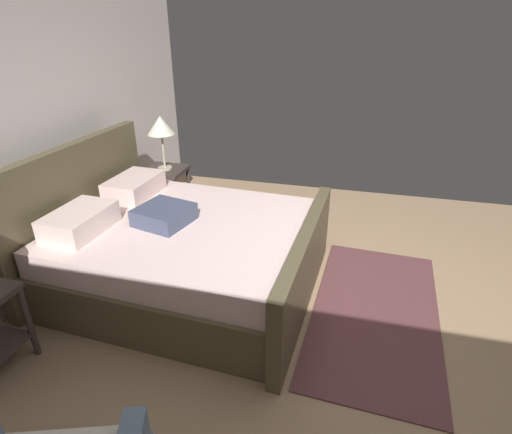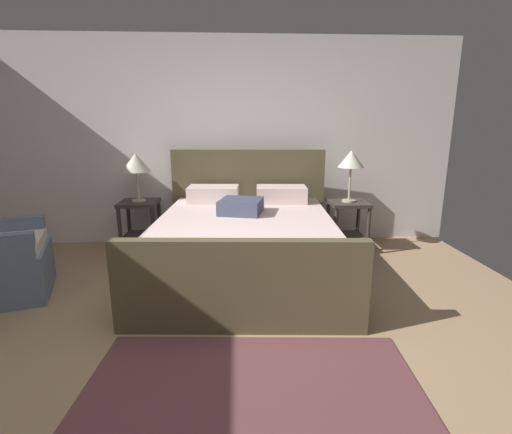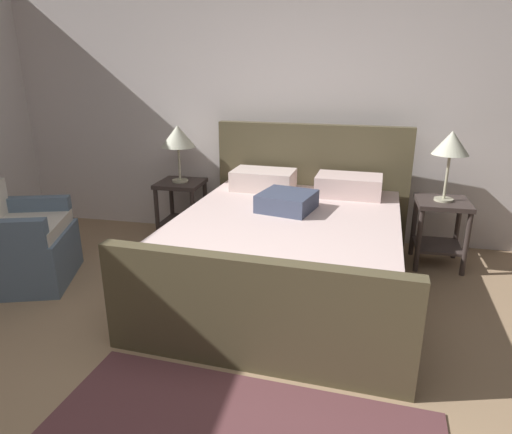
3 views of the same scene
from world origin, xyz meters
TOP-DOWN VIEW (x-y plane):
  - ground_plane at (0.00, 0.00)m, footprint 5.73×5.59m
  - wall_back at (0.00, 2.85)m, footprint 5.85×0.12m
  - bed at (0.27, 1.62)m, footprint 1.96×2.27m
  - nightstand_right at (1.51, 2.32)m, footprint 0.44×0.44m
  - table_lamp_right at (1.51, 2.32)m, footprint 0.30×0.30m
  - nightstand_left at (-0.97, 2.47)m, footprint 0.44×0.44m
  - table_lamp_left at (-0.97, 2.47)m, footprint 0.34×0.34m
  - armchair at (-1.91, 1.21)m, footprint 0.92×0.92m

SIDE VIEW (x-z plane):
  - ground_plane at x=0.00m, z-range -0.02..0.00m
  - armchair at x=-1.91m, z-range -0.10..0.80m
  - bed at x=0.27m, z-range -0.25..0.94m
  - nightstand_right at x=1.51m, z-range 0.10..0.70m
  - nightstand_left at x=-0.97m, z-range 0.10..0.70m
  - table_lamp_left at x=-0.97m, z-range 0.76..1.33m
  - table_lamp_right at x=1.51m, z-range 0.78..1.38m
  - wall_back at x=0.00m, z-range 0.00..2.52m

